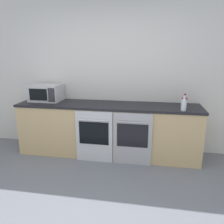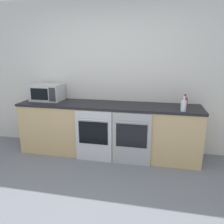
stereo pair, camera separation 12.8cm
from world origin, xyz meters
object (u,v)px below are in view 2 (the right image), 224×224
(oven_left, at_px, (93,136))
(oven_right, at_px, (131,139))
(bottle_clear, at_px, (184,105))
(microwave, at_px, (47,92))
(bottle_red, at_px, (185,103))

(oven_left, xyz_separation_m, oven_right, (0.61, 0.00, 0.00))
(oven_right, distance_m, bottle_clear, 0.92)
(oven_left, relative_size, microwave, 1.58)
(bottle_clear, bearing_deg, microwave, 172.53)
(microwave, bearing_deg, oven_left, -22.79)
(oven_left, relative_size, bottle_clear, 3.73)
(oven_left, bearing_deg, microwave, 157.21)
(microwave, distance_m, bottle_red, 2.34)
(oven_left, height_order, bottle_clear, bottle_clear)
(bottle_red, relative_size, bottle_clear, 0.95)
(microwave, bearing_deg, oven_right, -14.47)
(microwave, distance_m, bottle_clear, 2.32)
(oven_right, bearing_deg, microwave, 165.53)
(oven_right, distance_m, microwave, 1.73)
(oven_left, xyz_separation_m, bottle_clear, (1.34, 0.10, 0.55))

